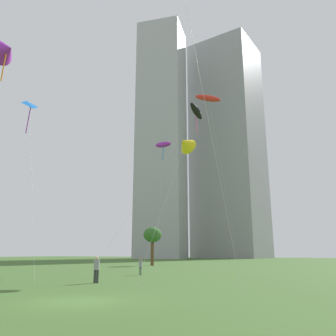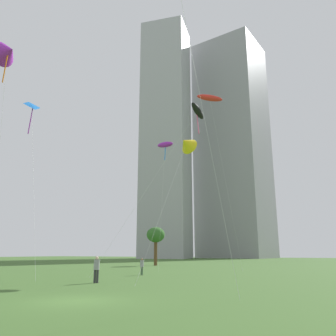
{
  "view_description": "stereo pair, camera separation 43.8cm",
  "coord_description": "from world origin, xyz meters",
  "views": [
    {
      "loc": [
        10.68,
        -12.56,
        2.06
      ],
      "look_at": [
        -1.28,
        10.93,
        8.47
      ],
      "focal_mm": 37.21,
      "sensor_mm": 36.0,
      "label": 1
    },
    {
      "loc": [
        11.06,
        -12.36,
        2.06
      ],
      "look_at": [
        -1.28,
        10.93,
        8.47
      ],
      "focal_mm": 37.21,
      "sensor_mm": 36.0,
      "label": 2
    }
  ],
  "objects": [
    {
      "name": "kite_flying_4",
      "position": [
        -2.58,
        17.23,
        12.44
      ],
      "size": [
        2.13,
        11.43,
        13.45
      ],
      "color": "silver",
      "rests_on": "ground"
    },
    {
      "name": "person_standing_1",
      "position": [
        -6.97,
        16.41,
        0.89
      ],
      "size": [
        0.34,
        0.34,
        1.54
      ],
      "rotation": [
        0.0,
        0.0,
        1.65
      ],
      "color": "#3F593F",
      "rests_on": "ground"
    },
    {
      "name": "person_standing_2",
      "position": [
        -5.27,
        7.71,
        1.04
      ],
      "size": [
        0.4,
        0.4,
        1.8
      ],
      "rotation": [
        0.0,
        0.0,
        3.63
      ],
      "color": "#2D2D33",
      "rests_on": "ground"
    },
    {
      "name": "distant_highrise_0",
      "position": [
        -29.52,
        121.3,
        44.76
      ],
      "size": [
        27.58,
        25.18,
        89.52
      ],
      "primitive_type": "cube",
      "rotation": [
        0.0,
        0.0,
        -0.12
      ],
      "color": "#939399",
      "rests_on": "ground"
    },
    {
      "name": "ground",
      "position": [
        0.0,
        0.0,
        0.0
      ],
      "size": [
        280.0,
        280.0,
        0.0
      ],
      "primitive_type": "plane",
      "color": "#3D6028"
    },
    {
      "name": "kite_flying_1",
      "position": [
        -15.18,
        5.77,
        19.85
      ],
      "size": [
        5.09,
        5.07,
        21.07
      ],
      "color": "silver",
      "rests_on": "ground"
    },
    {
      "name": "park_tree_2",
      "position": [
        -18.12,
        38.33,
        4.78
      ],
      "size": [
        3.0,
        3.0,
        6.17
      ],
      "color": "brown",
      "rests_on": "ground"
    },
    {
      "name": "kite_flying_5",
      "position": [
        -18.17,
        11.5,
        17.2
      ],
      "size": [
        9.32,
        5.84,
        18.15
      ],
      "color": "silver",
      "rests_on": "ground"
    },
    {
      "name": "kite_flying_6",
      "position": [
        -2.05,
        22.61,
        19.38
      ],
      "size": [
        3.11,
        5.81,
        20.08
      ],
      "color": "silver",
      "rests_on": "ground"
    },
    {
      "name": "kite_flying_0",
      "position": [
        -2.37,
        19.7,
        16.71
      ],
      "size": [
        7.16,
        9.57,
        17.52
      ],
      "color": "silver",
      "rests_on": "ground"
    },
    {
      "name": "distant_highrise_1",
      "position": [
        -48.31,
        97.93,
        45.34
      ],
      "size": [
        19.08,
        17.88,
        90.67
      ],
      "primitive_type": "cube",
      "rotation": [
        0.0,
        0.0,
        0.2
      ],
      "color": "#A8A8AD",
      "rests_on": "ground"
    },
    {
      "name": "kite_flying_7",
      "position": [
        -8.94,
        24.57,
        15.29
      ],
      "size": [
        2.88,
        2.92,
        15.83
      ],
      "color": "silver",
      "rests_on": "ground"
    }
  ]
}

